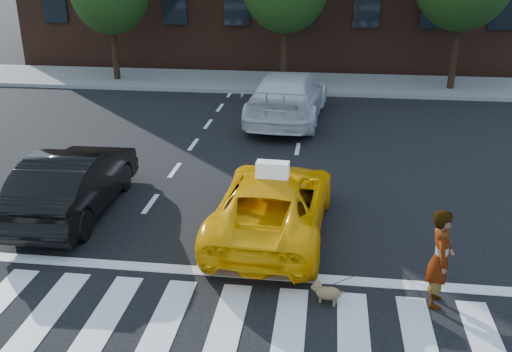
% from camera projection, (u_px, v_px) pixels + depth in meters
% --- Properties ---
extents(ground, '(120.00, 120.00, 0.00)m').
position_uv_depth(ground, '(165.00, 322.00, 9.18)').
color(ground, black).
rests_on(ground, ground).
extents(crosswalk, '(13.00, 2.40, 0.01)m').
position_uv_depth(crosswalk, '(165.00, 321.00, 9.18)').
color(crosswalk, silver).
rests_on(crosswalk, ground).
extents(stop_line, '(12.00, 0.30, 0.01)m').
position_uv_depth(stop_line, '(189.00, 270.00, 10.65)').
color(stop_line, silver).
rests_on(stop_line, ground).
extents(sidewalk_far, '(30.00, 4.00, 0.15)m').
position_uv_depth(sidewalk_far, '(273.00, 82.00, 25.27)').
color(sidewalk_far, slate).
rests_on(sidewalk_far, ground).
extents(taxi, '(2.47, 4.90, 1.33)m').
position_uv_depth(taxi, '(273.00, 203.00, 11.86)').
color(taxi, '#FFB205').
rests_on(taxi, ground).
extents(black_sedan, '(1.68, 4.52, 1.48)m').
position_uv_depth(black_sedan, '(74.00, 181.00, 12.79)').
color(black_sedan, black).
rests_on(black_sedan, ground).
extents(white_suv, '(2.78, 5.99, 1.69)m').
position_uv_depth(white_suv, '(288.00, 96.00, 19.68)').
color(white_suv, silver).
rests_on(white_suv, ground).
extents(woman, '(0.48, 0.67, 1.73)m').
position_uv_depth(woman, '(440.00, 258.00, 9.35)').
color(woman, '#999999').
rests_on(woman, ground).
extents(dog, '(0.58, 0.37, 0.34)m').
position_uv_depth(dog, '(326.00, 292.00, 9.62)').
color(dog, '#94764B').
rests_on(dog, ground).
extents(taxi_sign, '(0.66, 0.32, 0.32)m').
position_uv_depth(taxi_sign, '(273.00, 170.00, 11.37)').
color(taxi_sign, white).
rests_on(taxi_sign, taxi).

